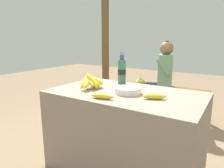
{
  "coord_description": "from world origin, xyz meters",
  "views": [
    {
      "loc": [
        0.79,
        -1.45,
        1.16
      ],
      "look_at": [
        -0.17,
        0.05,
        0.77
      ],
      "focal_mm": 32.0,
      "sensor_mm": 36.0,
      "label": 1
    }
  ],
  "objects_px": {
    "seated_vendor": "(162,73)",
    "banana_bunch_green": "(140,80)",
    "loose_banana_side": "(154,97)",
    "loose_banana_front": "(102,96)",
    "support_post_near": "(105,42)",
    "water_bottle": "(122,71)",
    "serving_bowl": "(128,90)",
    "wooden_bench": "(161,92)",
    "banana_bunch_ripe": "(90,81)"
  },
  "relations": [
    {
      "from": "loose_banana_side",
      "to": "seated_vendor",
      "type": "bearing_deg",
      "value": 106.6
    },
    {
      "from": "serving_bowl",
      "to": "loose_banana_front",
      "type": "bearing_deg",
      "value": -108.9
    },
    {
      "from": "loose_banana_side",
      "to": "support_post_near",
      "type": "relative_size",
      "value": 0.08
    },
    {
      "from": "water_bottle",
      "to": "loose_banana_front",
      "type": "bearing_deg",
      "value": -75.17
    },
    {
      "from": "loose_banana_front",
      "to": "seated_vendor",
      "type": "distance_m",
      "value": 1.7
    },
    {
      "from": "water_bottle",
      "to": "wooden_bench",
      "type": "bearing_deg",
      "value": 89.35
    },
    {
      "from": "serving_bowl",
      "to": "water_bottle",
      "type": "relative_size",
      "value": 0.68
    },
    {
      "from": "serving_bowl",
      "to": "loose_banana_side",
      "type": "height_order",
      "value": "serving_bowl"
    },
    {
      "from": "banana_bunch_ripe",
      "to": "seated_vendor",
      "type": "relative_size",
      "value": 0.27
    },
    {
      "from": "serving_bowl",
      "to": "water_bottle",
      "type": "bearing_deg",
      "value": 127.68
    },
    {
      "from": "support_post_near",
      "to": "loose_banana_side",
      "type": "bearing_deg",
      "value": -47.29
    },
    {
      "from": "serving_bowl",
      "to": "banana_bunch_green",
      "type": "xyz_separation_m",
      "value": [
        -0.56,
        1.49,
        -0.23
      ]
    },
    {
      "from": "banana_bunch_ripe",
      "to": "loose_banana_front",
      "type": "bearing_deg",
      "value": -37.79
    },
    {
      "from": "seated_vendor",
      "to": "banana_bunch_green",
      "type": "distance_m",
      "value": 0.4
    },
    {
      "from": "banana_bunch_ripe",
      "to": "loose_banana_side",
      "type": "xyz_separation_m",
      "value": [
        0.62,
        -0.02,
        -0.05
      ]
    },
    {
      "from": "loose_banana_side",
      "to": "banana_bunch_green",
      "type": "xyz_separation_m",
      "value": [
        -0.81,
        1.54,
        -0.23
      ]
    },
    {
      "from": "serving_bowl",
      "to": "seated_vendor",
      "type": "relative_size",
      "value": 0.19
    },
    {
      "from": "serving_bowl",
      "to": "seated_vendor",
      "type": "bearing_deg",
      "value": 97.79
    },
    {
      "from": "banana_bunch_green",
      "to": "support_post_near",
      "type": "height_order",
      "value": "support_post_near"
    },
    {
      "from": "banana_bunch_ripe",
      "to": "water_bottle",
      "type": "relative_size",
      "value": 0.99
    },
    {
      "from": "wooden_bench",
      "to": "support_post_near",
      "type": "relative_size",
      "value": 0.61
    },
    {
      "from": "serving_bowl",
      "to": "wooden_bench",
      "type": "relative_size",
      "value": 0.16
    },
    {
      "from": "water_bottle",
      "to": "loose_banana_front",
      "type": "xyz_separation_m",
      "value": [
        0.15,
        -0.55,
        -0.11
      ]
    },
    {
      "from": "banana_bunch_ripe",
      "to": "banana_bunch_green",
      "type": "bearing_deg",
      "value": 97.13
    },
    {
      "from": "wooden_bench",
      "to": "support_post_near",
      "type": "distance_m",
      "value": 1.47
    },
    {
      "from": "banana_bunch_ripe",
      "to": "wooden_bench",
      "type": "relative_size",
      "value": 0.23
    },
    {
      "from": "loose_banana_side",
      "to": "loose_banana_front",
      "type": "bearing_deg",
      "value": -149.13
    },
    {
      "from": "serving_bowl",
      "to": "banana_bunch_green",
      "type": "bearing_deg",
      "value": 110.76
    },
    {
      "from": "water_bottle",
      "to": "serving_bowl",
      "type": "bearing_deg",
      "value": -52.32
    },
    {
      "from": "water_bottle",
      "to": "banana_bunch_green",
      "type": "relative_size",
      "value": 1.08
    },
    {
      "from": "loose_banana_side",
      "to": "banana_bunch_green",
      "type": "height_order",
      "value": "loose_banana_side"
    },
    {
      "from": "banana_bunch_green",
      "to": "support_post_near",
      "type": "bearing_deg",
      "value": 161.1
    },
    {
      "from": "seated_vendor",
      "to": "serving_bowl",
      "type": "bearing_deg",
      "value": 81.52
    },
    {
      "from": "serving_bowl",
      "to": "seated_vendor",
      "type": "xyz_separation_m",
      "value": [
        -0.2,
        1.45,
        -0.08
      ]
    },
    {
      "from": "banana_bunch_ripe",
      "to": "loose_banana_front",
      "type": "height_order",
      "value": "banana_bunch_ripe"
    },
    {
      "from": "water_bottle",
      "to": "seated_vendor",
      "type": "distance_m",
      "value": 1.16
    },
    {
      "from": "seated_vendor",
      "to": "support_post_near",
      "type": "distance_m",
      "value": 1.37
    },
    {
      "from": "loose_banana_front",
      "to": "wooden_bench",
      "type": "distance_m",
      "value": 1.79
    },
    {
      "from": "loose_banana_side",
      "to": "banana_bunch_green",
      "type": "relative_size",
      "value": 0.59
    },
    {
      "from": "serving_bowl",
      "to": "wooden_bench",
      "type": "xyz_separation_m",
      "value": [
        -0.22,
        1.49,
        -0.38
      ]
    },
    {
      "from": "banana_bunch_ripe",
      "to": "loose_banana_front",
      "type": "distance_m",
      "value": 0.37
    },
    {
      "from": "serving_bowl",
      "to": "loose_banana_front",
      "type": "distance_m",
      "value": 0.27
    },
    {
      "from": "water_bottle",
      "to": "wooden_bench",
      "type": "relative_size",
      "value": 0.23
    },
    {
      "from": "banana_bunch_ripe",
      "to": "seated_vendor",
      "type": "xyz_separation_m",
      "value": [
        0.18,
        1.48,
        -0.12
      ]
    },
    {
      "from": "water_bottle",
      "to": "banana_bunch_green",
      "type": "bearing_deg",
      "value": 105.61
    },
    {
      "from": "banana_bunch_ripe",
      "to": "serving_bowl",
      "type": "bearing_deg",
      "value": 4.29
    },
    {
      "from": "loose_banana_front",
      "to": "support_post_near",
      "type": "height_order",
      "value": "support_post_near"
    },
    {
      "from": "wooden_bench",
      "to": "support_post_near",
      "type": "bearing_deg",
      "value": 166.44
    },
    {
      "from": "water_bottle",
      "to": "support_post_near",
      "type": "distance_m",
      "value": 1.94
    },
    {
      "from": "banana_bunch_green",
      "to": "banana_bunch_ripe",
      "type": "bearing_deg",
      "value": -82.87
    }
  ]
}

